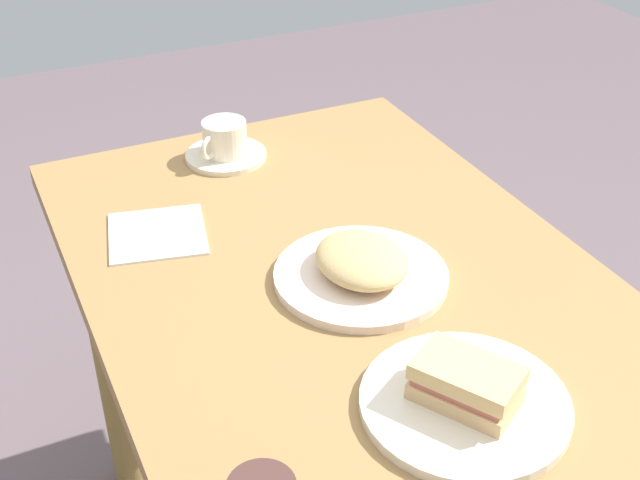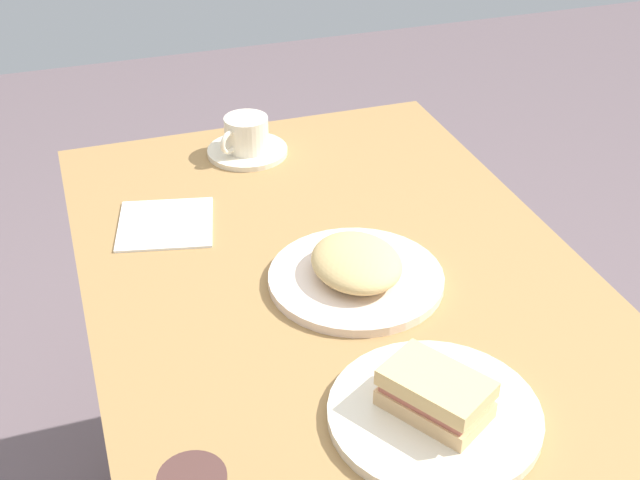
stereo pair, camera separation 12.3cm
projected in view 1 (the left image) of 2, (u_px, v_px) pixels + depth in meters
name	position (u px, v px, depth m)	size (l,w,h in m)	color
dining_table	(340.00, 349.00, 1.34)	(1.08, 0.73, 0.76)	olive
sandwich_plate	(465.00, 403.00, 1.01)	(0.25, 0.25, 0.01)	beige
sandwich_front	(466.00, 383.00, 1.00)	(0.14, 0.13, 0.05)	#E0B279
coffee_saucer	(226.00, 155.00, 1.56)	(0.15, 0.15, 0.01)	beige
coffee_cup	(224.00, 137.00, 1.54)	(0.08, 0.10, 0.06)	beige
spoon	(217.00, 135.00, 1.62)	(0.10, 0.02, 0.01)	silver
side_plate	(361.00, 276.00, 1.24)	(0.26, 0.26, 0.01)	beige
side_food_pile	(361.00, 260.00, 1.22)	(0.15, 0.13, 0.04)	tan
napkin	(157.00, 234.00, 1.34)	(0.15, 0.15, 0.00)	white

